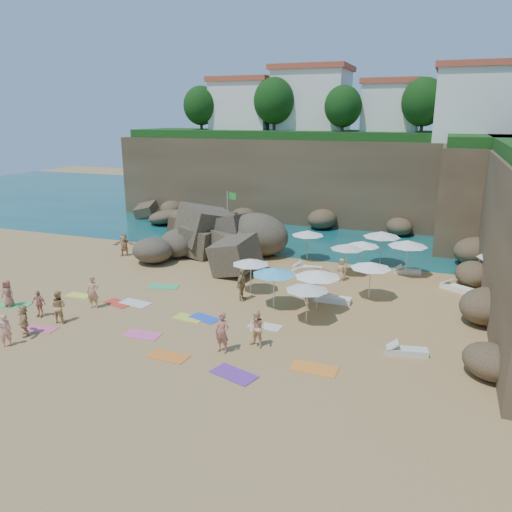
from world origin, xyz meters
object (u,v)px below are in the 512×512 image
(person_stand_6, at_px, (5,330))
(person_stand_3, at_px, (242,285))
(flag_pole, at_px, (229,212))
(lounger_0, at_px, (306,274))
(person_stand_5, at_px, (124,245))
(parasol_0, at_px, (308,233))
(person_stand_2, at_px, (241,234))
(person_stand_0, at_px, (93,292))
(rock_outcrop, at_px, (201,259))
(parasol_2, at_px, (408,243))
(parasol_1, at_px, (382,234))
(person_stand_4, at_px, (341,269))
(person_stand_1, at_px, (58,307))

(person_stand_6, bearing_deg, person_stand_3, 168.45)
(flag_pole, bearing_deg, lounger_0, -33.51)
(person_stand_5, bearing_deg, person_stand_3, -52.68)
(parasol_0, relative_size, person_stand_2, 1.42)
(parasol_0, xyz_separation_m, person_stand_6, (-9.32, -18.66, -1.25))
(person_stand_0, bearing_deg, person_stand_2, 69.68)
(rock_outcrop, relative_size, parasol_2, 3.29)
(person_stand_0, bearing_deg, person_stand_6, -110.56)
(lounger_0, distance_m, person_stand_3, 6.08)
(parasol_1, distance_m, parasol_2, 2.69)
(lounger_0, distance_m, person_stand_0, 13.52)
(person_stand_4, height_order, person_stand_5, person_stand_5)
(parasol_0, distance_m, person_stand_1, 18.02)
(parasol_1, height_order, lounger_0, parasol_1)
(rock_outcrop, relative_size, person_stand_2, 5.12)
(parasol_1, height_order, parasol_2, parasol_1)
(parasol_2, relative_size, person_stand_1, 1.49)
(lounger_0, bearing_deg, person_stand_6, -121.36)
(rock_outcrop, distance_m, parasol_0, 8.13)
(person_stand_5, bearing_deg, parasol_1, -14.31)
(person_stand_1, height_order, person_stand_5, person_stand_5)
(rock_outcrop, bearing_deg, parasol_0, 19.07)
(parasol_2, distance_m, lounger_0, 6.90)
(parasol_0, height_order, person_stand_3, parasol_0)
(parasol_1, relative_size, person_stand_2, 1.58)
(person_stand_3, bearing_deg, flag_pole, 30.85)
(parasol_1, xyz_separation_m, lounger_0, (-4.21, -4.34, -2.10))
(rock_outcrop, bearing_deg, person_stand_4, -6.28)
(person_stand_1, xyz_separation_m, person_stand_4, (12.23, 11.84, -0.14))
(parasol_2, height_order, person_stand_1, parasol_2)
(person_stand_3, bearing_deg, person_stand_4, -35.63)
(flag_pole, xyz_separation_m, lounger_0, (7.75, -5.13, -2.74))
(parasol_0, bearing_deg, person_stand_4, -48.89)
(parasol_0, distance_m, person_stand_4, 5.15)
(parasol_1, xyz_separation_m, person_stand_5, (-18.41, -4.33, -1.39))
(person_stand_0, height_order, person_stand_1, person_stand_0)
(flag_pole, height_order, person_stand_2, flag_pole)
(parasol_0, height_order, parasol_2, parasol_2)
(rock_outcrop, xyz_separation_m, person_stand_6, (-1.88, -16.09, 0.79))
(person_stand_5, bearing_deg, rock_outcrop, -15.65)
(person_stand_3, bearing_deg, person_stand_6, 143.47)
(rock_outcrop, bearing_deg, parasol_2, 4.77)
(flag_pole, distance_m, parasol_1, 12.01)
(parasol_0, bearing_deg, person_stand_2, 157.72)
(person_stand_0, xyz_separation_m, person_stand_1, (-0.39, -2.24, -0.06))
(flag_pole, distance_m, person_stand_6, 20.26)
(lounger_0, bearing_deg, parasol_1, 49.23)
(person_stand_2, xyz_separation_m, person_stand_5, (-6.86, -6.39, 0.04))
(person_stand_0, xyz_separation_m, person_stand_2, (2.21, 15.96, -0.10))
(person_stand_3, relative_size, person_stand_6, 1.20)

